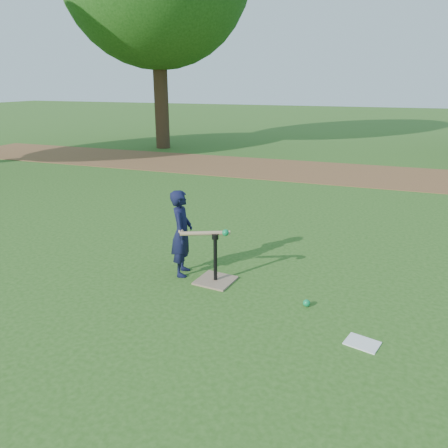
% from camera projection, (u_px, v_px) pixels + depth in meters
% --- Properties ---
extents(ground, '(80.00, 80.00, 0.00)m').
position_uv_depth(ground, '(214.00, 290.00, 5.14)').
color(ground, '#285116').
rests_on(ground, ground).
extents(dirt_strip, '(24.00, 3.00, 0.01)m').
position_uv_depth(dirt_strip, '(317.00, 172.00, 11.81)').
color(dirt_strip, brown).
rests_on(dirt_strip, ground).
extents(child, '(0.37, 0.46, 1.09)m').
position_uv_depth(child, '(182.00, 233.00, 5.42)').
color(child, black).
rests_on(child, ground).
extents(wiffle_ball_ground, '(0.08, 0.08, 0.08)m').
position_uv_depth(wiffle_ball_ground, '(307.00, 303.00, 4.76)').
color(wiffle_ball_ground, '#0B8245').
rests_on(wiffle_ball_ground, ground).
extents(clipboard, '(0.35, 0.30, 0.01)m').
position_uv_depth(clipboard, '(362.00, 343.00, 4.09)').
color(clipboard, white).
rests_on(clipboard, ground).
extents(batting_tee, '(0.48, 0.48, 0.61)m').
position_uv_depth(batting_tee, '(215.00, 273.00, 5.33)').
color(batting_tee, '#8D7159').
rests_on(batting_tee, ground).
extents(swing_action, '(0.63, 0.29, 0.11)m').
position_uv_depth(swing_action, '(207.00, 233.00, 5.18)').
color(swing_action, tan).
rests_on(swing_action, ground).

